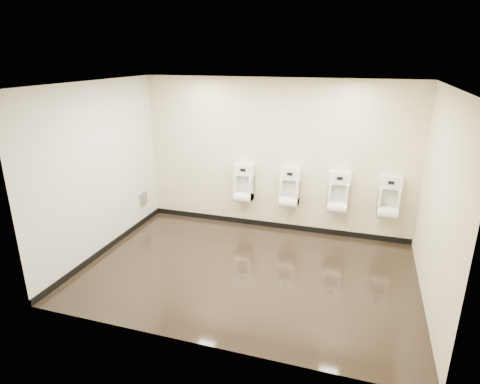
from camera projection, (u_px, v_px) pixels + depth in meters
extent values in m
cube|color=black|center=(248.00, 271.00, 6.20)|extent=(5.00, 3.50, 0.00)
cube|color=white|center=(249.00, 84.00, 5.28)|extent=(5.00, 3.50, 0.00)
cube|color=beige|center=(275.00, 157.00, 7.31)|extent=(5.00, 0.02, 2.80)
cube|color=beige|center=(201.00, 235.00, 4.16)|extent=(5.00, 0.02, 2.80)
cube|color=beige|center=(99.00, 171.00, 6.45)|extent=(0.02, 3.50, 2.80)
cube|color=beige|center=(439.00, 204.00, 5.03)|extent=(0.02, 3.50, 2.80)
cube|color=white|center=(100.00, 171.00, 6.45)|extent=(0.01, 3.50, 2.80)
cube|color=black|center=(273.00, 225.00, 7.75)|extent=(5.00, 0.02, 0.10)
cube|color=black|center=(109.00, 246.00, 6.89)|extent=(0.02, 3.50, 0.10)
cube|color=#9E9EA3|center=(143.00, 199.00, 7.82)|extent=(0.03, 0.25, 0.25)
cylinder|color=silver|center=(144.00, 199.00, 7.81)|extent=(0.02, 0.04, 0.04)
cube|color=white|center=(244.00, 188.00, 7.56)|extent=(0.34, 0.24, 0.48)
cube|color=silver|center=(245.00, 184.00, 7.62)|extent=(0.25, 0.01, 0.36)
cylinder|color=white|center=(243.00, 197.00, 7.56)|extent=(0.34, 0.21, 0.21)
cube|color=white|center=(244.00, 170.00, 7.48)|extent=(0.38, 0.18, 0.21)
cube|color=black|center=(243.00, 170.00, 7.39)|extent=(0.09, 0.01, 0.05)
cube|color=silver|center=(243.00, 170.00, 7.39)|extent=(0.11, 0.01, 0.07)
cylinder|color=silver|center=(254.00, 171.00, 7.43)|extent=(0.01, 0.03, 0.03)
cube|color=white|center=(290.00, 192.00, 7.32)|extent=(0.34, 0.24, 0.48)
cube|color=silver|center=(290.00, 189.00, 7.37)|extent=(0.25, 0.01, 0.36)
cylinder|color=white|center=(288.00, 202.00, 7.31)|extent=(0.34, 0.21, 0.21)
cube|color=white|center=(291.00, 174.00, 7.23)|extent=(0.38, 0.18, 0.21)
cube|color=black|center=(290.00, 174.00, 7.14)|extent=(0.09, 0.01, 0.05)
cube|color=silver|center=(290.00, 174.00, 7.14)|extent=(0.11, 0.01, 0.07)
cylinder|color=silver|center=(301.00, 175.00, 7.18)|extent=(0.01, 0.03, 0.03)
cube|color=white|center=(338.00, 197.00, 7.07)|extent=(0.34, 0.24, 0.48)
cube|color=silver|center=(339.00, 193.00, 7.13)|extent=(0.25, 0.01, 0.36)
cylinder|color=white|center=(337.00, 207.00, 7.07)|extent=(0.34, 0.21, 0.21)
cube|color=white|center=(340.00, 178.00, 6.99)|extent=(0.38, 0.18, 0.21)
cube|color=black|center=(340.00, 178.00, 6.89)|extent=(0.09, 0.01, 0.05)
cube|color=silver|center=(340.00, 178.00, 6.90)|extent=(0.11, 0.01, 0.07)
cylinder|color=silver|center=(352.00, 179.00, 6.93)|extent=(0.01, 0.03, 0.03)
cube|color=white|center=(388.00, 202.00, 6.83)|extent=(0.34, 0.24, 0.48)
cube|color=silver|center=(389.00, 198.00, 6.89)|extent=(0.25, 0.01, 0.36)
cylinder|color=white|center=(387.00, 213.00, 6.83)|extent=(0.34, 0.21, 0.21)
cube|color=white|center=(391.00, 182.00, 6.75)|extent=(0.38, 0.18, 0.21)
cube|color=black|center=(391.00, 183.00, 6.66)|extent=(0.09, 0.01, 0.05)
cube|color=silver|center=(391.00, 183.00, 6.66)|extent=(0.11, 0.01, 0.07)
cylinder|color=silver|center=(403.00, 183.00, 6.69)|extent=(0.01, 0.03, 0.03)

